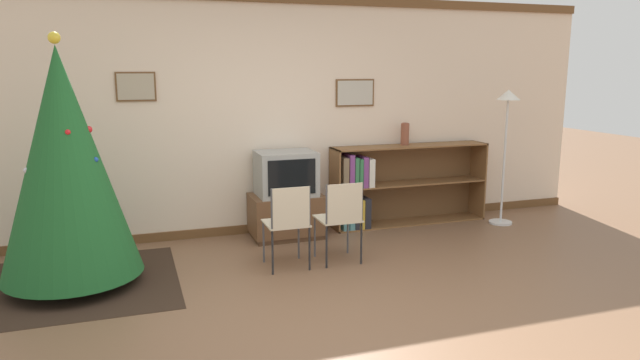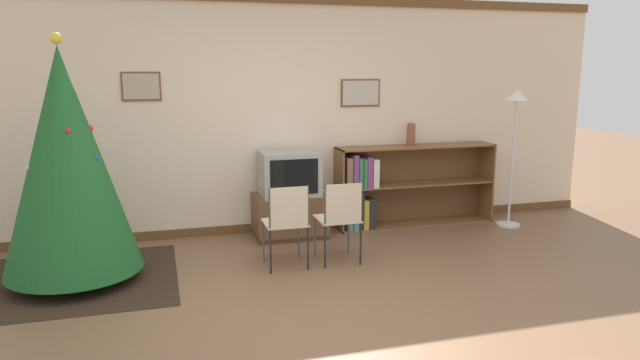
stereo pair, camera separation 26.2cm
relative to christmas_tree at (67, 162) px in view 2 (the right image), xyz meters
The scene contains 11 objects.
ground_plane 2.65m from the christmas_tree, 36.21° to the right, with size 24.00×24.00×0.00m, color brown.
wall_back 2.28m from the christmas_tree, 30.76° to the left, with size 8.55×0.11×2.70m.
area_rug 1.09m from the christmas_tree, 135.47° to the right, with size 1.76×1.67×0.01m.
christmas_tree is the anchor object (origin of this frame).
tv_console 2.47m from the christmas_tree, 20.72° to the left, with size 0.80×0.54×0.49m.
television 2.35m from the christmas_tree, 20.66° to the left, with size 0.65×0.49×0.49m.
folding_chair_left 2.02m from the christmas_tree, ahead, with size 0.40×0.40×0.82m.
folding_chair_right 2.52m from the christmas_tree, ahead, with size 0.40×0.40×0.82m.
bookshelf 3.61m from the christmas_tree, 15.12° to the left, with size 1.98×0.36×0.97m.
vase 3.84m from the christmas_tree, 14.60° to the left, with size 0.10×0.10×0.27m.
standing_lamp 4.87m from the christmas_tree, ahead, with size 0.28×0.28×1.64m.
Camera 2 is at (-1.18, -3.89, 1.90)m, focal length 32.00 mm.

